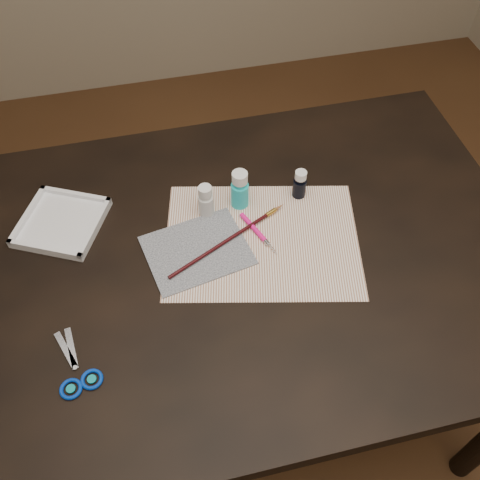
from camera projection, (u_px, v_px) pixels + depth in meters
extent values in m
cube|color=#422614|center=(240.00, 390.00, 1.77)|extent=(3.50, 3.50, 0.02)
cube|color=black|center=(240.00, 335.00, 1.47)|extent=(1.30, 0.90, 0.75)
cube|color=white|center=(262.00, 240.00, 1.20)|extent=(0.49, 0.41, 0.00)
cube|color=black|center=(197.00, 250.00, 1.18)|extent=(0.25, 0.21, 0.00)
cylinder|color=silver|center=(206.00, 201.00, 1.21)|extent=(0.04, 0.04, 0.09)
cylinder|color=#20C8D1|center=(240.00, 189.00, 1.23)|extent=(0.05, 0.05, 0.10)
cylinder|color=black|center=(300.00, 184.00, 1.25)|extent=(0.04, 0.04, 0.08)
cube|color=white|center=(61.00, 222.00, 1.22)|extent=(0.24, 0.24, 0.02)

